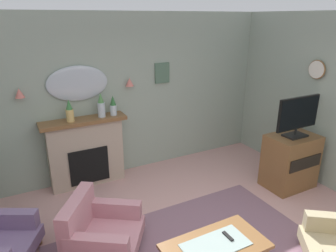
{
  "coord_description": "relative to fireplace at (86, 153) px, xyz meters",
  "views": [
    {
      "loc": [
        -1.61,
        -2.06,
        2.7
      ],
      "look_at": [
        0.35,
        1.66,
        1.2
      ],
      "focal_mm": 32.76,
      "sensor_mm": 36.0,
      "label": 1
    }
  ],
  "objects": [
    {
      "name": "mantel_vase_right",
      "position": [
        0.5,
        -0.03,
        0.75
      ],
      "size": [
        0.11,
        0.11,
        0.33
      ],
      "color": "silver",
      "rests_on": "fireplace"
    },
    {
      "name": "tv_flatscreen",
      "position": [
        2.95,
        -1.68,
        0.68
      ],
      "size": [
        0.84,
        0.24,
        0.65
      ],
      "color": "black",
      "rests_on": "tv_cabinet"
    },
    {
      "name": "wall_sconce_left",
      "position": [
        -0.85,
        0.09,
        1.09
      ],
      "size": [
        0.14,
        0.14,
        0.14
      ],
      "primitive_type": "cone",
      "color": "#D17066"
    },
    {
      "name": "wall_back",
      "position": [
        0.64,
        0.22,
        0.83
      ],
      "size": [
        6.72,
        0.1,
        2.79
      ],
      "primitive_type": "cube",
      "color": "#93A393",
      "rests_on": "ground"
    },
    {
      "name": "wall_sconce_right",
      "position": [
        0.85,
        0.09,
        1.09
      ],
      "size": [
        0.14,
        0.14,
        0.14
      ],
      "primitive_type": "cone",
      "color": "#D17066"
    },
    {
      "name": "fireplace",
      "position": [
        0.0,
        0.0,
        0.0
      ],
      "size": [
        1.36,
        0.36,
        1.16
      ],
      "color": "tan",
      "rests_on": "ground"
    },
    {
      "name": "tv_cabinet",
      "position": [
        2.95,
        -1.65,
        -0.12
      ],
      "size": [
        0.8,
        0.57,
        0.9
      ],
      "color": "brown",
      "rests_on": "ground"
    },
    {
      "name": "mantel_vase_centre",
      "position": [
        -0.2,
        -0.03,
        0.75
      ],
      "size": [
        0.12,
        0.12,
        0.36
      ],
      "color": "tan",
      "rests_on": "fireplace"
    },
    {
      "name": "mantel_vase_left",
      "position": [
        0.3,
        -0.03,
        0.77
      ],
      "size": [
        0.12,
        0.12,
        0.4
      ],
      "color": "silver",
      "rests_on": "fireplace"
    },
    {
      "name": "framed_picture",
      "position": [
        1.5,
        0.15,
        1.18
      ],
      "size": [
        0.28,
        0.03,
        0.36
      ],
      "primitive_type": "cube",
      "color": "#4C6B56"
    },
    {
      "name": "armchair_beside_couch",
      "position": [
        -0.29,
        -1.68,
        -0.27
      ],
      "size": [
        1.13,
        1.12,
        0.71
      ],
      "color": "#B77A84",
      "rests_on": "ground"
    },
    {
      "name": "coffee_table",
      "position": [
        0.69,
        -2.67,
        -0.19
      ],
      "size": [
        1.1,
        0.6,
        0.45
      ],
      "color": "brown",
      "rests_on": "ground"
    },
    {
      "name": "wall_mirror",
      "position": [
        -0.0,
        0.14,
        1.14
      ],
      "size": [
        0.96,
        0.06,
        0.56
      ],
      "primitive_type": "ellipsoid",
      "color": "#B2BCC6"
    },
    {
      "name": "tv_remote",
      "position": [
        0.88,
        -2.64,
        -0.12
      ],
      "size": [
        0.04,
        0.16,
        0.02
      ],
      "primitive_type": "cube",
      "color": "black",
      "rests_on": "coffee_table"
    },
    {
      "name": "wall_clock",
      "position": [
        3.46,
        -1.5,
        1.33
      ],
      "size": [
        0.04,
        0.31,
        0.31
      ],
      "color": "silver"
    }
  ]
}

